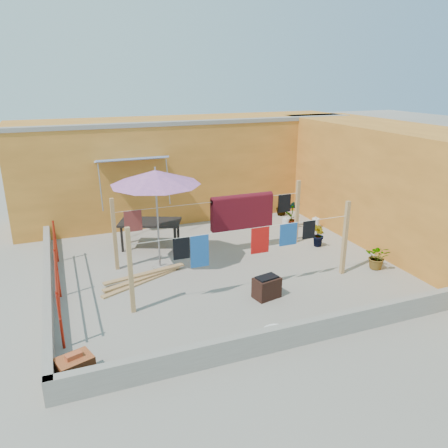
{
  "coord_description": "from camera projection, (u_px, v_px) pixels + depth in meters",
  "views": [
    {
      "loc": [
        -3.6,
        -9.28,
        4.52
      ],
      "look_at": [
        0.12,
        0.3,
        1.0
      ],
      "focal_mm": 35.0,
      "sensor_mm": 36.0,
      "label": 1
    }
  ],
  "objects": [
    {
      "name": "parapet_left",
      "position": [
        48.0,
        285.0,
        9.41
      ],
      "size": [
        0.16,
        7.3,
        0.44
      ],
      "primitive_type": "cube",
      "color": "gray",
      "rests_on": "ground"
    },
    {
      "name": "plant_right_c",
      "position": [
        378.0,
        257.0,
        10.64
      ],
      "size": [
        0.75,
        0.75,
        0.63
      ],
      "primitive_type": "imported",
      "rotation": [
        0.0,
        0.0,
        5.52
      ],
      "color": "#245F1B",
      "rests_on": "ground"
    },
    {
      "name": "brazier",
      "position": [
        267.0,
        287.0,
        9.28
      ],
      "size": [
        0.61,
        0.47,
        0.49
      ],
      "color": "black",
      "rests_on": "ground"
    },
    {
      "name": "clothesline_rig",
      "position": [
        240.0,
        217.0,
        11.23
      ],
      "size": [
        5.09,
        2.35,
        1.8
      ],
      "color": "tan",
      "rests_on": "ground"
    },
    {
      "name": "plant_right_b",
      "position": [
        319.0,
        235.0,
        12.01
      ],
      "size": [
        0.36,
        0.42,
        0.68
      ],
      "primitive_type": "imported",
      "rotation": [
        0.0,
        0.0,
        4.54
      ],
      "color": "#245F1B",
      "rests_on": "ground"
    },
    {
      "name": "wall_right",
      "position": [
        398.0,
        186.0,
        12.14
      ],
      "size": [
        2.4,
        9.0,
        3.2
      ],
      "primitive_type": "cube",
      "color": "orange",
      "rests_on": "ground"
    },
    {
      "name": "plant_right_a",
      "position": [
        292.0,
        214.0,
        13.49
      ],
      "size": [
        0.53,
        0.43,
        0.88
      ],
      "primitive_type": "imported",
      "rotation": [
        0.0,
        0.0,
        2.87
      ],
      "color": "#245F1B",
      "rests_on": "ground"
    },
    {
      "name": "ground",
      "position": [
        224.0,
        266.0,
        10.88
      ],
      "size": [
        80.0,
        80.0,
        0.0
      ],
      "primitive_type": "plane",
      "color": "#9E998E",
      "rests_on": "ground"
    },
    {
      "name": "patio_umbrella",
      "position": [
        155.0,
        178.0,
        10.04
      ],
      "size": [
        2.15,
        2.15,
        2.53
      ],
      "color": "gray",
      "rests_on": "ground"
    },
    {
      "name": "green_hose",
      "position": [
        249.0,
        224.0,
        13.83
      ],
      "size": [
        0.49,
        0.49,
        0.07
      ],
      "color": "#176B25",
      "rests_on": "ground"
    },
    {
      "name": "brick_stack",
      "position": [
        75.0,
        368.0,
        6.78
      ],
      "size": [
        0.63,
        0.54,
        0.46
      ],
      "color": "#A04B25",
      "rests_on": "ground"
    },
    {
      "name": "plant_back_a",
      "position": [
        229.0,
        216.0,
        13.51
      ],
      "size": [
        0.92,
        0.9,
        0.78
      ],
      "primitive_type": "imported",
      "rotation": [
        0.0,
        0.0,
        0.58
      ],
      "color": "#245F1B",
      "rests_on": "ground"
    },
    {
      "name": "water_jug_a",
      "position": [
        286.0,
        223.0,
        13.58
      ],
      "size": [
        0.22,
        0.22,
        0.35
      ],
      "color": "silver",
      "rests_on": "ground"
    },
    {
      "name": "outdoor_table",
      "position": [
        150.0,
        224.0,
        11.85
      ],
      "size": [
        1.82,
        1.38,
        0.76
      ],
      "color": "black",
      "rests_on": "ground"
    },
    {
      "name": "red_railing",
      "position": [
        57.0,
        266.0,
        9.15
      ],
      "size": [
        0.05,
        4.2,
        1.1
      ],
      "color": "#9F1D0F",
      "rests_on": "ground"
    },
    {
      "name": "wall_back",
      "position": [
        187.0,
        166.0,
        14.67
      ],
      "size": [
        11.0,
        3.27,
        3.21
      ],
      "color": "orange",
      "rests_on": "ground"
    },
    {
      "name": "water_jug_b",
      "position": [
        315.0,
        223.0,
        13.56
      ],
      "size": [
        0.23,
        0.23,
        0.35
      ],
      "color": "silver",
      "rests_on": "ground"
    },
    {
      "name": "lumber_pile",
      "position": [
        143.0,
        278.0,
        10.09
      ],
      "size": [
        2.08,
        1.01,
        0.13
      ],
      "color": "tan",
      "rests_on": "ground"
    },
    {
      "name": "plant_back_b",
      "position": [
        281.0,
        206.0,
        14.74
      ],
      "size": [
        0.45,
        0.45,
        0.62
      ],
      "primitive_type": "imported",
      "rotation": [
        0.0,
        0.0,
        1.19
      ],
      "color": "#245F1B",
      "rests_on": "ground"
    },
    {
      "name": "white_basin",
      "position": [
        276.0,
        333.0,
        7.97
      ],
      "size": [
        0.54,
        0.54,
        0.09
      ],
      "color": "silver",
      "rests_on": "ground"
    },
    {
      "name": "parapet_front",
      "position": [
        298.0,
        334.0,
        7.65
      ],
      "size": [
        8.3,
        0.16,
        0.44
      ],
      "primitive_type": "cube",
      "color": "gray",
      "rests_on": "ground"
    }
  ]
}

